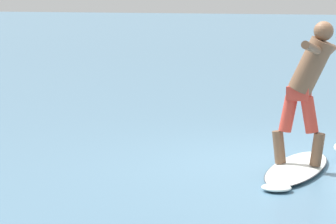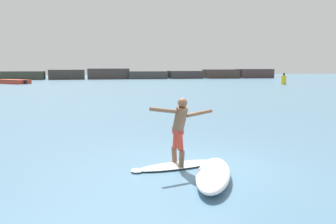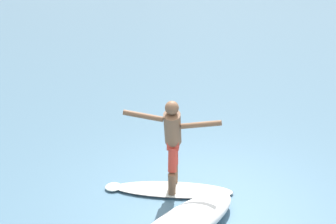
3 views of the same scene
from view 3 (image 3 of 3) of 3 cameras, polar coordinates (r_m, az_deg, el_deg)
ground_plane at (r=8.22m, az=3.53°, el=-10.06°), size 200.00×200.00×0.00m
surfboard at (r=8.29m, az=0.34°, el=-9.45°), size 2.30×0.95×0.22m
surfer at (r=7.75m, az=0.58°, el=-3.14°), size 1.60×0.73×1.68m
wave_foam_at_tail at (r=7.12m, az=2.03°, el=-13.44°), size 1.59×2.40×0.34m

